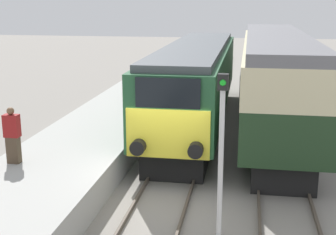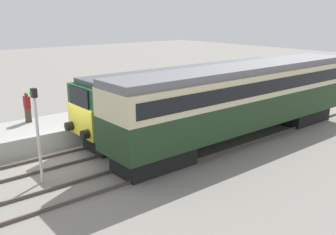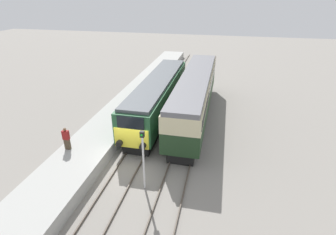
# 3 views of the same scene
# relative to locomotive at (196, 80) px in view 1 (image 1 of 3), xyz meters

# --- Properties ---
(ground_plane) EXTENTS (120.00, 120.00, 0.00)m
(ground_plane) POSITION_rel_locomotive_xyz_m (0.00, -8.38, -2.08)
(ground_plane) COLOR gray
(platform_left) EXTENTS (3.50, 50.00, 0.94)m
(platform_left) POSITION_rel_locomotive_xyz_m (-3.30, -0.38, -1.61)
(platform_left) COLOR #A8A8A3
(platform_left) RESTS_ON ground_plane
(rails_near_track) EXTENTS (1.51, 60.00, 0.14)m
(rails_near_track) POSITION_rel_locomotive_xyz_m (0.00, -3.38, -2.01)
(rails_near_track) COLOR #4C4238
(rails_near_track) RESTS_ON ground_plane
(rails_far_track) EXTENTS (1.50, 60.00, 0.14)m
(rails_far_track) POSITION_rel_locomotive_xyz_m (3.40, -3.38, -2.01)
(rails_far_track) COLOR #4C4238
(rails_far_track) RESTS_ON ground_plane
(locomotive) EXTENTS (2.70, 15.52, 3.68)m
(locomotive) POSITION_rel_locomotive_xyz_m (0.00, 0.00, 0.00)
(locomotive) COLOR black
(locomotive) RESTS_ON ground_plane
(passenger_carriage) EXTENTS (2.75, 16.39, 4.14)m
(passenger_carriage) POSITION_rel_locomotive_xyz_m (3.40, 0.30, 0.40)
(passenger_carriage) COLOR black
(passenger_carriage) RESTS_ON ground_plane
(person_on_platform) EXTENTS (0.44, 0.26, 1.65)m
(person_on_platform) POSITION_rel_locomotive_xyz_m (-4.34, -8.56, -0.32)
(person_on_platform) COLOR #473828
(person_on_platform) RESTS_ON platform_left
(signal_post) EXTENTS (0.24, 0.28, 3.96)m
(signal_post) POSITION_rel_locomotive_xyz_m (1.70, -10.24, 0.27)
(signal_post) COLOR silver
(signal_post) RESTS_ON ground_plane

